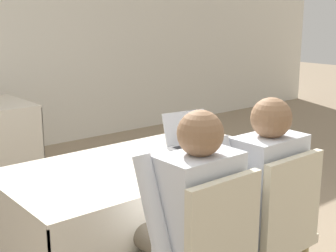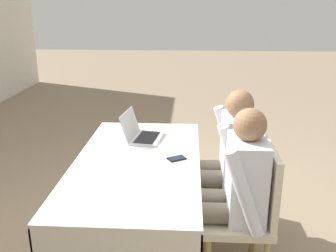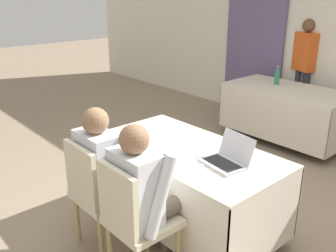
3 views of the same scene
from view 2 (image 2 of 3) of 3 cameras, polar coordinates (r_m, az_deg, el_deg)
The scene contains 10 objects.
ground_plane at distance 2.96m, azimuth -4.33°, elevation -18.47°, with size 24.00×24.00×0.00m, color gray.
conference_table_near at distance 2.66m, azimuth -4.63°, elevation -8.69°, with size 1.62×0.85×0.74m.
laptop at distance 2.94m, azimuth -3.99°, elevation -1.24°, with size 0.36×0.32×0.22m.
cell_phone at distance 2.58m, azimuth 1.30°, elevation -4.97°, with size 0.13×0.14×0.01m.
paper_beside_laptop at distance 2.76m, azimuth -3.52°, elevation -3.55°, with size 0.25×0.33×0.00m.
paper_centre_table at distance 2.02m, azimuth -3.60°, elevation -12.38°, with size 0.22×0.30×0.00m.
chair_near_left at distance 2.48m, azimuth 12.07°, elevation -12.38°, with size 0.44×0.44×0.93m.
chair_near_right at distance 2.89m, azimuth 10.74°, elevation -7.62°, with size 0.44×0.44×0.93m.
person_checkered_shirt at distance 2.39m, azimuth 9.82°, elevation -9.13°, with size 0.50×0.52×1.19m.
person_white_shirt at distance 2.81m, azimuth 8.82°, elevation -4.70°, with size 0.50×0.52×1.19m.
Camera 2 is at (-2.34, -0.35, 1.77)m, focal length 40.00 mm.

